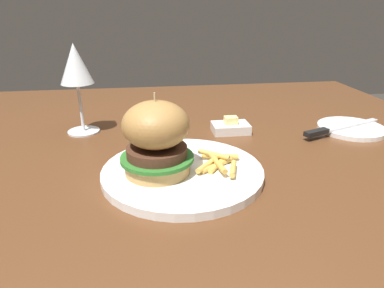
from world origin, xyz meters
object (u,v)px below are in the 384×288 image
object	(u,v)px
bread_plate	(351,128)
table_knife	(336,128)
main_plate	(183,172)
butter_dish	(231,127)
wine_glass	(76,67)
burger_sandwich	(156,138)

from	to	relation	value
bread_plate	table_knife	size ratio (longest dim) A/B	0.68
table_knife	main_plate	bearing A→B (deg)	-157.46
main_plate	bread_plate	distance (m)	0.44
bread_plate	butter_dish	xyz separation A→B (m)	(-0.27, 0.03, 0.01)
main_plate	table_knife	world-z (taller)	table_knife
main_plate	butter_dish	size ratio (longest dim) A/B	3.29
wine_glass	butter_dish	distance (m)	0.35
butter_dish	burger_sandwich	bearing A→B (deg)	-130.61
burger_sandwich	table_knife	size ratio (longest dim) A/B	0.61
wine_glass	butter_dish	xyz separation A→B (m)	(0.32, -0.05, -0.13)
main_plate	bread_plate	world-z (taller)	main_plate
burger_sandwich	bread_plate	distance (m)	0.48
wine_glass	table_knife	xyz separation A→B (m)	(0.55, -0.09, -0.13)
main_plate	burger_sandwich	world-z (taller)	burger_sandwich
burger_sandwich	wine_glass	size ratio (longest dim) A/B	0.68
wine_glass	butter_dish	world-z (taller)	wine_glass
table_knife	butter_dish	size ratio (longest dim) A/B	2.64
bread_plate	table_knife	xyz separation A→B (m)	(-0.05, -0.02, 0.01)
butter_dish	bread_plate	bearing A→B (deg)	-5.80
main_plate	butter_dish	xyz separation A→B (m)	(0.13, 0.19, 0.00)
main_plate	butter_dish	distance (m)	0.23
wine_glass	butter_dish	bearing A→B (deg)	-8.13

